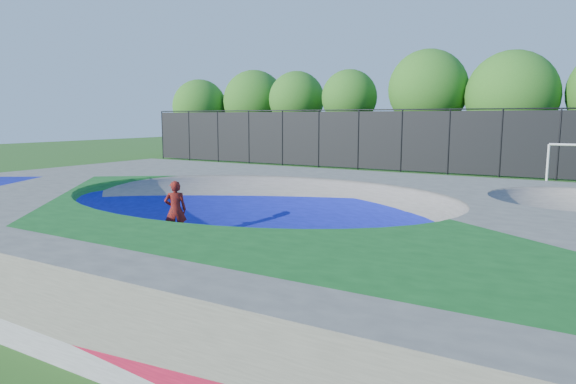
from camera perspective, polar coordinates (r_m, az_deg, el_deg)
name	(u,v)px	position (r m, az deg, el deg)	size (l,w,h in m)	color
ground	(256,248)	(14.04, -3.57, -6.21)	(120.00, 120.00, 0.00)	#245618
skate_deck	(256,221)	(13.87, -3.60, -3.21)	(22.00, 14.00, 1.50)	gray
skater	(176,210)	(15.22, -12.39, -1.96)	(0.62, 0.41, 1.71)	red
skateboard	(176,238)	(15.38, -12.30, -5.00)	(0.78, 0.22, 0.05)	black
fence	(449,141)	(33.14, 17.46, 5.48)	(48.09, 0.09, 4.04)	black
treeline	(447,97)	(38.10, 17.22, 10.06)	(52.53, 7.41, 8.26)	#3F321F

